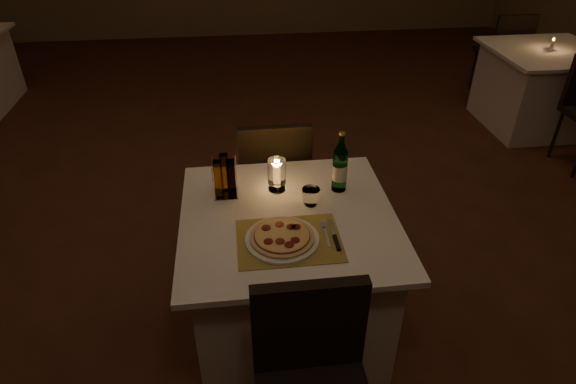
{
  "coord_description": "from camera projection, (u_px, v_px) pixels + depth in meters",
  "views": [
    {
      "loc": [
        -0.21,
        -2.5,
        2.07
      ],
      "look_at": [
        0.01,
        -0.7,
        0.86
      ],
      "focal_mm": 30.0,
      "sensor_mm": 36.0,
      "label": 1
    }
  ],
  "objects": [
    {
      "name": "neighbor_candle_right",
      "position": [
        552.0,
        45.0,
        4.3
      ],
      "size": [
        0.03,
        0.03,
        0.11
      ],
      "color": "white",
      "rests_on": "neighbor_table_right"
    },
    {
      "name": "plate",
      "position": [
        282.0,
        239.0,
        2.07
      ],
      "size": [
        0.32,
        0.32,
        0.01
      ],
      "primitive_type": "cylinder",
      "color": "white",
      "rests_on": "placemat"
    },
    {
      "name": "neighbor_chair_rb",
      "position": [
        506.0,
        47.0,
        5.02
      ],
      "size": [
        0.42,
        0.42,
        0.9
      ],
      "color": "black",
      "rests_on": "ground"
    },
    {
      "name": "fork",
      "position": [
        325.0,
        232.0,
        2.12
      ],
      "size": [
        0.02,
        0.18,
        0.0
      ],
      "color": "silver",
      "rests_on": "placemat"
    },
    {
      "name": "neighbor_table_right",
      "position": [
        539.0,
        89.0,
        4.53
      ],
      "size": [
        1.0,
        1.0,
        0.74
      ],
      "color": "white",
      "rests_on": "ground"
    },
    {
      "name": "main_table",
      "position": [
        288.0,
        274.0,
        2.43
      ],
      "size": [
        1.0,
        1.0,
        0.74
      ],
      "color": "white",
      "rests_on": "ground"
    },
    {
      "name": "water_bottle",
      "position": [
        340.0,
        167.0,
        2.35
      ],
      "size": [
        0.08,
        0.08,
        0.32
      ],
      "color": "#59A560",
      "rests_on": "main_table"
    },
    {
      "name": "pizza",
      "position": [
        282.0,
        236.0,
        2.06
      ],
      "size": [
        0.28,
        0.28,
        0.02
      ],
      "color": "#D8B77F",
      "rests_on": "plate"
    },
    {
      "name": "tumbler",
      "position": [
        311.0,
        197.0,
        2.29
      ],
      "size": [
        0.09,
        0.09,
        0.09
      ],
      "primitive_type": null,
      "color": "white",
      "rests_on": "main_table"
    },
    {
      "name": "chair_near",
      "position": [
        312.0,
        374.0,
        1.75
      ],
      "size": [
        0.42,
        0.42,
        0.9
      ],
      "color": "black",
      "rests_on": "ground"
    },
    {
      "name": "chair_far",
      "position": [
        274.0,
        172.0,
        2.93
      ],
      "size": [
        0.42,
        0.42,
        0.9
      ],
      "color": "black",
      "rests_on": "ground"
    },
    {
      "name": "hurricane_candle",
      "position": [
        277.0,
        173.0,
        2.36
      ],
      "size": [
        0.09,
        0.09,
        0.17
      ],
      "color": "white",
      "rests_on": "main_table"
    },
    {
      "name": "cruet_caddy",
      "position": [
        225.0,
        178.0,
        2.32
      ],
      "size": [
        0.12,
        0.12,
        0.21
      ],
      "color": "white",
      "rests_on": "main_table"
    },
    {
      "name": "placemat",
      "position": [
        289.0,
        240.0,
        2.08
      ],
      "size": [
        0.45,
        0.34,
        0.0
      ],
      "primitive_type": "cube",
      "color": "#A28938",
      "rests_on": "main_table"
    },
    {
      "name": "knife",
      "position": [
        336.0,
        239.0,
        2.07
      ],
      "size": [
        0.02,
        0.22,
        0.01
      ],
      "color": "black",
      "rests_on": "placemat"
    },
    {
      "name": "floor",
      "position": [
        274.0,
        243.0,
        3.24
      ],
      "size": [
        8.0,
        10.0,
        0.02
      ],
      "primitive_type": "cube",
      "color": "#4D2718",
      "rests_on": "ground"
    }
  ]
}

